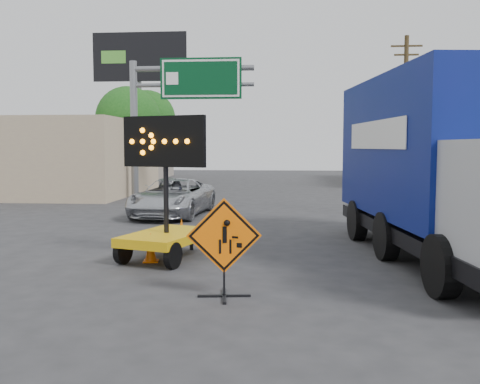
# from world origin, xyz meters

# --- Properties ---
(ground) EXTENTS (100.00, 100.00, 0.00)m
(ground) POSITION_xyz_m (0.00, 0.00, 0.00)
(ground) COLOR #2D2D30
(ground) RESTS_ON ground
(curb_right) EXTENTS (0.40, 60.00, 0.12)m
(curb_right) POSITION_xyz_m (7.20, 15.00, 0.06)
(curb_right) COLOR gray
(curb_right) RESTS_ON ground
(storefront_left_near) EXTENTS (14.00, 10.00, 4.00)m
(storefront_left_near) POSITION_xyz_m (-14.00, 20.00, 2.00)
(storefront_left_near) COLOR tan
(storefront_left_near) RESTS_ON ground
(storefront_left_far) EXTENTS (12.00, 10.00, 4.40)m
(storefront_left_far) POSITION_xyz_m (-15.00, 34.00, 2.20)
(storefront_left_far) COLOR gray
(storefront_left_far) RESTS_ON ground
(building_right_far) EXTENTS (10.00, 14.00, 4.60)m
(building_right_far) POSITION_xyz_m (13.00, 30.00, 2.30)
(building_right_far) COLOR tan
(building_right_far) RESTS_ON ground
(highway_gantry) EXTENTS (6.18, 0.38, 6.90)m
(highway_gantry) POSITION_xyz_m (-4.43, 17.96, 5.07)
(highway_gantry) COLOR slate
(highway_gantry) RESTS_ON ground
(billboard) EXTENTS (6.10, 0.54, 9.85)m
(billboard) POSITION_xyz_m (-8.35, 25.87, 7.35)
(billboard) COLOR slate
(billboard) RESTS_ON ground
(utility_pole_far) EXTENTS (1.80, 0.26, 9.00)m
(utility_pole_far) POSITION_xyz_m (8.00, 24.00, 4.68)
(utility_pole_far) COLOR #44351D
(utility_pole_far) RESTS_ON ground
(tree_left_near) EXTENTS (3.71, 3.71, 6.03)m
(tree_left_near) POSITION_xyz_m (-8.00, 22.00, 4.16)
(tree_left_near) COLOR #44351D
(tree_left_near) RESTS_ON ground
(tree_left_far) EXTENTS (4.10, 4.10, 6.66)m
(tree_left_far) POSITION_xyz_m (-9.00, 30.00, 4.60)
(tree_left_far) COLOR #44351D
(tree_left_far) RESTS_ON ground
(construction_sign) EXTENTS (1.28, 0.91, 1.71)m
(construction_sign) POSITION_xyz_m (0.04, 0.65, 0.90)
(construction_sign) COLOR black
(construction_sign) RESTS_ON ground
(arrow_board) EXTENTS (2.01, 2.60, 3.27)m
(arrow_board) POSITION_xyz_m (-1.63, 3.61, 0.72)
(arrow_board) COLOR #E3AC0C
(arrow_board) RESTS_ON ground
(pickup_truck) EXTENTS (2.75, 5.18, 1.39)m
(pickup_truck) POSITION_xyz_m (-3.12, 11.28, 0.69)
(pickup_truck) COLOR #BABDC2
(pickup_truck) RESTS_ON ground
(box_truck) EXTENTS (3.66, 9.16, 4.23)m
(box_truck) POSITION_xyz_m (4.65, 4.09, 1.92)
(box_truck) COLOR black
(box_truck) RESTS_ON ground
(cone_a) EXTENTS (0.38, 0.38, 0.66)m
(cone_a) POSITION_xyz_m (-1.93, 3.32, 0.33)
(cone_a) COLOR #FD6805
(cone_a) RESTS_ON ground
(cone_b) EXTENTS (0.46, 0.46, 0.69)m
(cone_b) POSITION_xyz_m (-1.66, 5.51, 0.34)
(cone_b) COLOR #FD6805
(cone_b) RESTS_ON ground
(cone_c) EXTENTS (0.41, 0.41, 0.63)m
(cone_c) POSITION_xyz_m (-0.42, 7.17, 0.32)
(cone_c) COLOR #FD6805
(cone_c) RESTS_ON ground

